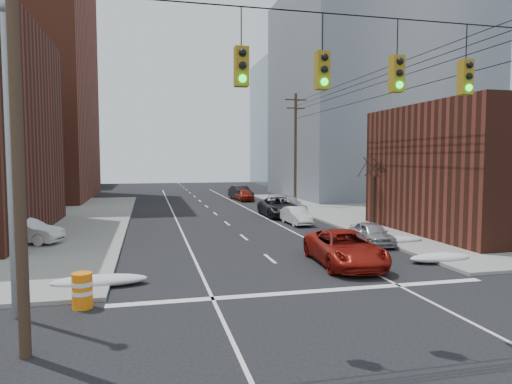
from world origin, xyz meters
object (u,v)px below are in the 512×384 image
lot_car_b (0,214)px  construction_barrel (82,290)px  parked_car_b (297,216)px  parked_car_c (279,207)px  parked_car_d (287,205)px  red_pickup (345,248)px  parked_car_a (372,233)px  parked_car_f (241,193)px  parked_car_e (244,195)px  lot_car_a (25,231)px

lot_car_b → construction_barrel: size_ratio=4.15×
parked_car_b → parked_car_c: (0.00, 4.52, 0.16)m
parked_car_c → construction_barrel: parked_car_c is taller
parked_car_d → construction_barrel: (-13.71, -22.13, -0.17)m
red_pickup → parked_car_d: (3.13, 18.61, -0.01)m
parked_car_a → lot_car_b: (-22.23, 12.62, 0.19)m
parked_car_c → parked_car_d: parked_car_c is taller
parked_car_c → lot_car_b: (-20.63, -0.17, 0.02)m
parked_car_a → parked_car_c: 12.89m
parked_car_b → parked_car_f: 20.35m
construction_barrel → parked_car_d: bearing=58.2°
parked_car_a → construction_barrel: size_ratio=3.20×
parked_car_e → parked_car_b: bearing=-92.6°
red_pickup → lot_car_a: red_pickup is taller
parked_car_a → parked_car_e: parked_car_e is taller
red_pickup → parked_car_a: 5.40m
lot_car_a → parked_car_a: bearing=-80.5°
parked_car_b → lot_car_b: size_ratio=0.80×
parked_car_a → parked_car_d: (-0.35, 14.48, 0.13)m
parked_car_e → parked_car_a: bearing=-89.1°
parked_car_a → construction_barrel: (-14.07, -7.65, -0.04)m
parked_car_c → parked_car_f: size_ratio=1.19×
lot_car_a → construction_barrel: lot_car_a is taller
parked_car_c → lot_car_a: (-16.89, -8.91, 0.03)m
parked_car_e → parked_car_f: (-0.02, 1.92, 0.12)m
parked_car_a → parked_car_d: bearing=93.3°
parked_car_e → parked_car_f: 1.92m
parked_car_a → lot_car_a: (-18.49, 3.88, 0.20)m
construction_barrel → lot_car_b: bearing=111.9°
red_pickup → parked_car_d: red_pickup is taller
parked_car_b → parked_car_d: (1.25, 6.21, 0.13)m
parked_car_c → parked_car_d: size_ratio=1.08×
red_pickup → construction_barrel: 11.16m
parked_car_f → parked_car_d: bearing=-92.1°
parked_car_e → lot_car_a: (-16.91, -22.82, 0.15)m
parked_car_c → lot_car_b: 20.63m
parked_car_e → parked_car_c: bearing=-92.6°
parked_car_f → lot_car_b: bearing=-149.4°
parked_car_a → parked_car_c: parked_car_c is taller
parked_car_e → lot_car_a: 28.40m
parked_car_e → construction_barrel: parked_car_e is taller
parked_car_b → lot_car_a: size_ratio=0.93×
parked_car_b → parked_car_c: parked_car_c is taller
parked_car_d → construction_barrel: parked_car_d is taller
red_pickup → parked_car_e: 30.89m
parked_car_b → parked_car_d: bearing=76.6°
parked_car_b → lot_car_a: (-16.89, -4.39, 0.19)m
lot_car_a → parked_car_e: bearing=-15.2°
parked_car_d → parked_car_e: (-1.23, 12.22, -0.09)m
red_pickup → parked_car_f: 32.80m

